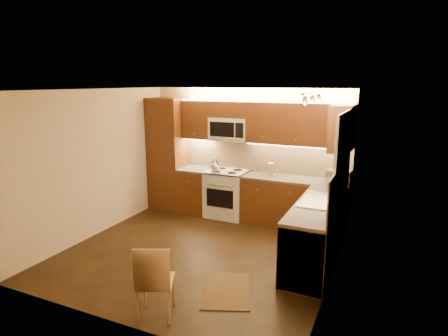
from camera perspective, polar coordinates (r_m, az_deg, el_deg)
The scene contains 37 objects.
floor at distance 6.15m, azimuth -3.47°, elevation -12.35°, with size 4.00×4.00×0.01m, color black.
ceiling at distance 5.57m, azimuth -3.82°, elevation 11.62°, with size 4.00×4.00×0.01m, color beige.
wall_back at distance 7.52m, azimuth 3.53°, elevation 2.33°, with size 4.00×0.01×2.50m, color beige.
wall_front at distance 4.15m, azimuth -16.79°, elevation -6.91°, with size 4.00×0.01×2.50m, color beige.
wall_left at distance 6.88m, azimuth -18.51°, elevation 0.71°, with size 0.01×4.00×2.50m, color beige.
wall_right at distance 5.13m, azimuth 16.51°, elevation -3.12°, with size 0.01×4.00×2.50m, color beige.
pantry at distance 8.01m, azimuth -8.36°, elevation 2.14°, with size 0.70×0.60×2.30m, color #4D2A10.
base_cab_back_left at distance 7.85m, azimuth -4.12°, elevation -3.39°, with size 0.62×0.60×0.86m, color #4D2A10.
counter_back_left at distance 7.73m, azimuth -4.17°, elevation -0.19°, with size 0.62×0.60×0.04m, color #312E2C.
base_cab_back_right at distance 7.14m, azimuth 10.42°, elevation -5.22°, with size 1.92×0.60×0.86m, color #4D2A10.
counter_back_right at distance 7.02m, azimuth 10.57°, elevation -1.72°, with size 1.92×0.60×0.04m, color #312E2C.
base_cab_right at distance 5.82m, azimuth 13.61°, elevation -9.62°, with size 0.60×2.00×0.86m, color #4D2A10.
counter_right at distance 5.66m, azimuth 13.85°, elevation -5.40°, with size 0.60×2.00×0.04m, color #312E2C.
dishwasher at distance 5.18m, azimuth 12.08°, elevation -12.39°, with size 0.58×0.60×0.84m, color silver.
backsplash_back at distance 7.40m, azimuth 6.03°, elevation 1.72°, with size 3.30×0.02×0.60m, color tan.
backsplash_right at distance 5.53m, azimuth 16.97°, elevation -2.56°, with size 0.02×2.00×0.60m, color tan.
upper_cab_back_left at distance 7.68m, azimuth -3.84°, elevation 7.26°, with size 0.62×0.35×0.75m, color #4D2A10.
upper_cab_back_right at distance 6.96m, azimuth 11.15°, elevation 6.47°, with size 1.92×0.35×0.75m, color #4D2A10.
upper_cab_bridge at distance 7.36m, azimuth 0.92°, elevation 8.76°, with size 0.76×0.35×0.31m, color #4D2A10.
upper_cab_right_corner at distance 6.40m, azimuth 17.12°, elevation 5.62°, with size 0.35×0.50×0.75m, color #4D2A10.
stove at distance 7.52m, azimuth 0.42°, elevation -3.83°, with size 0.76×0.65×0.92m, color silver, non-canonical shape.
microwave at distance 7.39m, azimuth 0.87°, elevation 5.85°, with size 0.76×0.38×0.44m, color silver, non-canonical shape.
window_frame at distance 5.59m, azimuth 17.40°, elevation 1.78°, with size 0.03×1.44×1.24m, color silver.
window_blinds at distance 5.59m, azimuth 17.20°, elevation 1.80°, with size 0.02×1.36×1.16m, color silver.
sink at distance 5.78m, azimuth 14.18°, elevation -4.07°, with size 0.52×0.86×0.15m, color silver, non-canonical shape.
faucet at distance 5.73m, azimuth 15.99°, elevation -3.53°, with size 0.20×0.04×0.30m, color silver, non-canonical shape.
track_light_bar at distance 5.42m, azimuth 13.17°, elevation 10.87°, with size 0.04×1.20×0.03m, color silver.
kettle at distance 7.29m, azimuth -1.39°, elevation 0.36°, with size 0.21×0.21×0.25m, color silver, non-canonical shape.
toaster_oven at distance 6.84m, azimuth 16.85°, elevation -1.27°, with size 0.39×0.29×0.23m, color silver.
knife_block at distance 7.16m, azimuth 7.02°, elevation -0.18°, with size 0.11×0.17×0.23m, color #A28649.
spice_jar_a at distance 7.48m, azimuth 4.34°, elevation -0.12°, with size 0.04×0.04×0.09m, color silver.
spice_jar_b at distance 7.48m, azimuth 4.34°, elevation -0.10°, with size 0.04×0.04×0.10m, color brown.
spice_jar_c at distance 7.33m, azimuth 7.91°, elevation -0.47°, with size 0.04×0.04×0.09m, color silver.
spice_jar_d at distance 7.44m, azimuth 4.60°, elevation -0.14°, with size 0.04×0.04×0.11m, color brown.
soap_bottle at distance 6.27m, azimuth 16.57°, elevation -2.56°, with size 0.10×0.10×0.22m, color white.
rug at distance 5.11m, azimuth 0.29°, elevation -17.86°, with size 0.60×0.89×0.01m, color black.
dining_chair at distance 4.50m, azimuth -10.25°, elevation -16.12°, with size 0.40×0.40×0.90m, color #A28649, non-canonical shape.
Camera 1 is at (2.63, -4.91, 2.61)m, focal length 30.51 mm.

